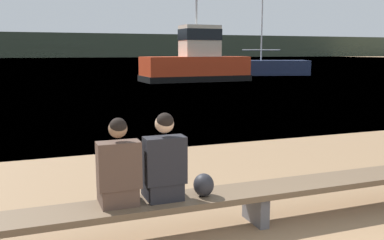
% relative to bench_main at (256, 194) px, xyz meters
% --- Properties ---
extents(water_surface, '(240.00, 240.00, 0.00)m').
position_rel_bench_main_xyz_m(water_surface, '(-0.37, 124.15, -0.36)').
color(water_surface, '#386084').
rests_on(water_surface, ground).
extents(far_shoreline, '(600.00, 12.00, 8.39)m').
position_rel_bench_main_xyz_m(far_shoreline, '(-0.37, 154.46, 3.84)').
color(far_shoreline, '#384233').
rests_on(far_shoreline, ground).
extents(bench_main, '(8.49, 0.54, 0.42)m').
position_rel_bench_main_xyz_m(bench_main, '(0.00, 0.00, 0.00)').
color(bench_main, brown).
rests_on(bench_main, ground).
extents(person_left, '(0.44, 0.43, 0.94)m').
position_rel_bench_main_xyz_m(person_left, '(-1.62, 0.02, 0.45)').
color(person_left, '#4C382D').
rests_on(person_left, bench_main).
extents(person_right, '(0.44, 0.43, 0.96)m').
position_rel_bench_main_xyz_m(person_right, '(-1.13, 0.01, 0.46)').
color(person_right, black).
rests_on(person_right, bench_main).
extents(shopping_bag, '(0.23, 0.24, 0.26)m').
position_rel_bench_main_xyz_m(shopping_bag, '(-0.68, -0.03, 0.20)').
color(shopping_bag, '#232328').
rests_on(shopping_bag, bench_main).
extents(tugboat_red, '(7.49, 3.18, 7.15)m').
position_rel_bench_main_xyz_m(tugboat_red, '(8.37, 23.50, 0.84)').
color(tugboat_red, red).
rests_on(tugboat_red, water_surface).
extents(moored_sailboat, '(7.75, 4.55, 8.60)m').
position_rel_bench_main_xyz_m(moored_sailboat, '(16.76, 28.50, 0.30)').
color(moored_sailboat, '#1E2847').
rests_on(moored_sailboat, water_surface).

